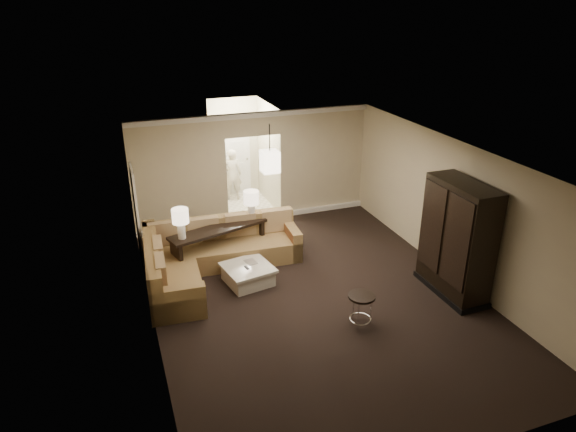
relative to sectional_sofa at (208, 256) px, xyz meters
name	(u,v)px	position (x,y,z in m)	size (l,w,h in m)	color
ground	(315,298)	(1.71, -1.66, -0.39)	(8.00, 8.00, 0.00)	black
wall_back	(254,168)	(1.71, 2.34, 1.01)	(6.00, 0.04, 2.80)	#C1B292
wall_front	(452,372)	(1.71, -5.66, 1.01)	(6.00, 0.04, 2.80)	#C1B292
wall_left	(147,259)	(-1.29, -1.66, 1.01)	(0.04, 8.00, 2.80)	#C1B292
wall_right	(455,210)	(4.71, -1.66, 1.01)	(0.04, 8.00, 2.80)	#C1B292
ceiling	(318,158)	(1.71, -1.66, 2.41)	(6.00, 8.00, 0.02)	silver
crown_molding	(253,115)	(1.71, 2.29, 2.34)	(6.00, 0.10, 0.12)	white
baseboard	(256,218)	(1.71, 2.29, -0.33)	(6.00, 0.10, 0.12)	white
side_door	(137,215)	(-1.26, 1.14, 0.66)	(0.05, 0.90, 2.10)	white
foyer	(240,157)	(1.71, 3.68, 0.91)	(1.44, 2.02, 2.80)	white
sectional_sofa	(208,256)	(0.00, 0.00, 0.00)	(3.42, 2.67, 0.98)	brown
coffee_table	(248,274)	(0.67, -0.66, -0.20)	(1.07, 1.07, 0.38)	beige
console_table	(219,242)	(0.32, 0.34, 0.11)	(2.22, 1.10, 0.84)	black
armoire	(457,242)	(4.30, -2.34, 0.69)	(0.67, 1.57, 2.26)	black
drink_table	(361,304)	(2.14, -2.72, 0.04)	(0.48, 0.48, 0.59)	black
table_lamp_left	(180,219)	(-0.48, 0.10, 0.88)	(0.34, 0.34, 0.64)	white
table_lamp_right	(251,200)	(1.13, 0.58, 0.88)	(0.34, 0.34, 0.64)	white
pendant_light	(270,161)	(1.71, 1.04, 1.56)	(0.38, 0.38, 1.09)	black
person	(232,172)	(1.53, 3.94, 0.42)	(0.59, 0.39, 1.63)	beige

